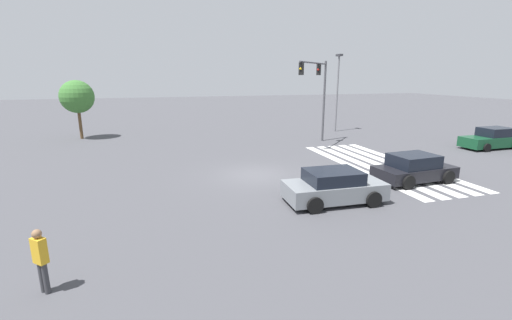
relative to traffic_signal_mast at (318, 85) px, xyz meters
The scene contains 9 objects.
ground_plane 11.40m from the traffic_signal_mast, 135.00° to the left, with size 152.81×152.81×0.00m, color #47474C.
crosswalk_markings 8.76m from the traffic_signal_mast, behind, with size 12.49×4.40×0.01m.
traffic_signal_mast is the anchor object (origin of this frame).
car_0 14.00m from the traffic_signal_mast, 156.89° to the left, with size 2.32×4.40×1.46m.
car_1 13.95m from the traffic_signal_mast, 114.03° to the right, with size 2.08×4.75×1.60m.
car_2 11.52m from the traffic_signal_mast, behind, with size 2.39×4.32×1.47m.
pedestrian 22.69m from the traffic_signal_mast, 135.75° to the left, with size 0.41×0.41×1.76m.
street_light_pole_a 7.34m from the traffic_signal_mast, 41.61° to the right, with size 0.80×0.36×7.48m.
tree_corner_c 20.62m from the traffic_signal_mast, 66.46° to the left, with size 2.83×2.83×5.11m.
Camera 1 is at (-17.70, 5.31, 5.44)m, focal length 24.00 mm.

